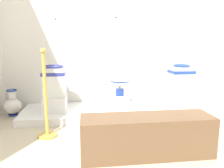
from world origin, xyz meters
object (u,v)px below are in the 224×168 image
Objects in this scene: plinth_block_central_ornate at (55,103)px; plinth_block_pale_glazed at (180,99)px; antique_toilet_central_ornate at (54,80)px; info_placard_second at (118,20)px; plinth_block_broad_patterned at (120,103)px; antique_toilet_broad_patterned at (120,85)px; antique_toilet_pale_glazed at (181,79)px; stanchion_post_near_left at (46,108)px; decorative_vase_corner at (13,105)px; museum_bench at (147,136)px; info_placard_first at (57,22)px.

plinth_block_pale_glazed is at bearing 1.59° from plinth_block_central_ornate.
info_placard_second is at bearing 25.37° from antique_toilet_central_ornate.
antique_toilet_broad_patterned reaches higher than plinth_block_broad_patterned.
plinth_block_broad_patterned is 1.37m from info_placard_second.
antique_toilet_broad_patterned is 2.38× the size of info_placard_second.
antique_toilet_central_ornate is at bearing -178.41° from antique_toilet_pale_glazed.
info_placard_second is at bearing 49.21° from stanchion_post_near_left.
decorative_vase_corner is at bearing 165.56° from plinth_block_central_ornate.
stanchion_post_near_left reaches higher than antique_toilet_pale_glazed.
antique_toilet_central_ornate is at bearing 88.94° from stanchion_post_near_left.
antique_toilet_broad_patterned is 0.31× the size of stanchion_post_near_left.
antique_toilet_pale_glazed is at bearing 45.00° from plinth_block_pale_glazed.
stanchion_post_near_left is at bearing -142.15° from antique_toilet_broad_patterned.
antique_toilet_pale_glazed is (1.96, 0.05, -0.03)m from antique_toilet_central_ornate.
info_placard_second is at bearing 155.95° from plinth_block_pale_glazed.
stanchion_post_near_left is (-1.98, -0.76, -0.19)m from antique_toilet_pale_glazed.
antique_toilet_central_ornate is 1.44m from info_placard_second.
info_placard_second is (1.01, 0.48, 0.91)m from antique_toilet_central_ornate.
stanchion_post_near_left is (-1.03, -1.19, -1.13)m from info_placard_second.
museum_bench is at bearing -51.22° from antique_toilet_central_ornate.
info_placard_second reaches higher than museum_bench.
plinth_block_central_ornate is 1.16× the size of antique_toilet_broad_patterned.
museum_bench reaches higher than plinth_block_central_ornate.
plinth_block_broad_patterned is 0.78× the size of antique_toilet_pale_glazed.
plinth_block_central_ornate is 1.99m from antique_toilet_pale_glazed.
info_placard_first is at bearing 87.86° from stanchion_post_near_left.
info_placard_second is (-0.95, 0.43, 0.94)m from antique_toilet_pale_glazed.
plinth_block_pale_glazed is 2.65× the size of info_placard_first.
antique_toilet_central_ornate is 0.98× the size of antique_toilet_pale_glazed.
decorative_vase_corner is at bearing 176.34° from plinth_block_broad_patterned.
plinth_block_pale_glazed is 2.63m from decorative_vase_corner.
museum_bench is at bearing -87.79° from antique_toilet_broad_patterned.
info_placard_first is 0.33× the size of decorative_vase_corner.
antique_toilet_pale_glazed is at bearing 1.59° from plinth_block_central_ornate.
antique_toilet_central_ornate is 1.42× the size of antique_toilet_broad_patterned.
plinth_block_central_ornate is 1.02× the size of plinth_block_broad_patterned.
info_placard_first is (0.03, 0.48, 0.87)m from antique_toilet_central_ornate.
antique_toilet_central_ornate is 0.99m from info_placard_first.
museum_bench is at bearing -40.69° from decorative_vase_corner.
antique_toilet_broad_patterned reaches higher than plinth_block_pale_glazed.
info_placard_first is at bearing 24.14° from decorative_vase_corner.
plinth_block_broad_patterned is at bearing 179.40° from antique_toilet_pale_glazed.
antique_toilet_broad_patterned is at bearing 0.00° from plinth_block_broad_patterned.
plinth_block_pale_glazed is 0.34m from antique_toilet_pale_glazed.
stanchion_post_near_left reaches higher than decorative_vase_corner.
antique_toilet_pale_glazed is at bearing -24.05° from info_placard_second.
stanchion_post_near_left reaches higher than museum_bench.
antique_toilet_central_ornate is 1.25× the size of plinth_block_broad_patterned.
plinth_block_broad_patterned is 0.29× the size of museum_bench.
info_placard_second is at bearing 0.00° from info_placard_first.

